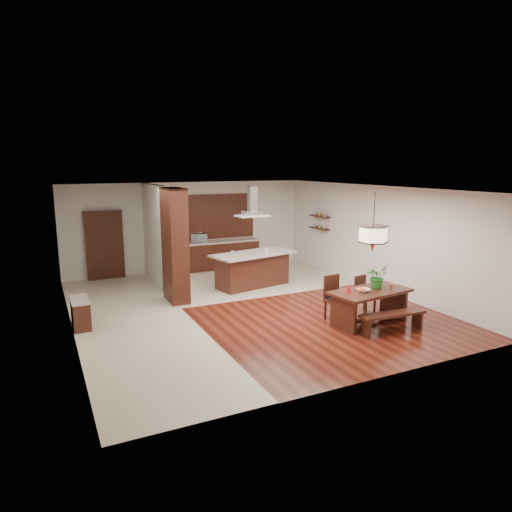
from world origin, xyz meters
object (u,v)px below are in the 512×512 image
dining_table (370,299)px  dining_chair_right (365,295)px  fruit_bowl (363,290)px  microwave (199,238)px  dining_chair_left (337,298)px  kitchen_island (253,269)px  island_cup (266,250)px  range_hood (252,201)px  pendant_lantern (374,223)px  dining_bench (392,322)px  hallway_console (81,313)px  foliage_plant (377,276)px

dining_table → dining_chair_right: bearing=58.1°
dining_table → fruit_bowl: bearing=-169.5°
microwave → dining_chair_left: bearing=-69.1°
kitchen_island → island_cup: size_ratio=19.27×
range_hood → microwave: size_ratio=1.71×
dining_table → kitchen_island: kitchen_island is taller
dining_chair_right → pendant_lantern: bearing=-133.2°
dining_bench → microwave: 7.46m
dining_chair_right → fruit_bowl: size_ratio=3.13×
hallway_console → microwave: microwave is taller
dining_table → kitchen_island: size_ratio=0.75×
island_cup → dining_table: bearing=-80.8°
kitchen_island → microwave: size_ratio=4.89×
dining_chair_left → foliage_plant: (0.77, -0.39, 0.52)m
dining_table → dining_chair_left: bearing=136.6°
fruit_bowl → island_cup: 3.89m
dining_bench → fruit_bowl: size_ratio=5.32×
pendant_lantern → microwave: bearing=104.9°
dining_chair_right → microwave: size_ratio=1.68×
dining_table → range_hood: 4.49m
microwave → dining_table: bearing=-65.6°
range_hood → dining_chair_left: bearing=-82.1°
fruit_bowl → hallway_console: bearing=155.4°
microwave → kitchen_island: bearing=-64.6°
dining_chair_left → fruit_bowl: size_ratio=3.58×
pendant_lantern → range_hood: 4.06m
dining_chair_right → island_cup: (-0.99, 3.21, 0.61)m
foliage_plant → fruit_bowl: 0.54m
dining_chair_right → microwave: microwave is taller
dining_table → microwave: bearing=104.9°
pendant_lantern → microwave: 6.85m
foliage_plant → dining_table: bearing=-158.5°
hallway_console → range_hood: size_ratio=0.98×
dining_table → dining_bench: bearing=-82.7°
pendant_lantern → fruit_bowl: (-0.22, -0.04, -1.45)m
kitchen_island → range_hood: size_ratio=2.85×
kitchen_island → fruit_bowl: bearing=-90.8°
pendant_lantern → island_cup: (-0.62, 3.82, -1.20)m
island_cup → dining_bench: bearing=-81.1°
dining_bench → kitchen_island: size_ratio=0.58×
hallway_console → dining_chair_left: 5.64m
dining_chair_left → fruit_bowl: 0.67m
fruit_bowl → dining_chair_left: bearing=119.3°
dining_chair_left → island_cup: (-0.09, 3.33, 0.54)m
dining_bench → dining_chair_right: 1.31m
fruit_bowl → microwave: size_ratio=0.54×
dining_table → foliage_plant: 0.54m
dining_table → fruit_bowl: (-0.22, -0.04, 0.23)m
hallway_console → foliage_plant: (6.03, -2.41, 0.71)m
hallway_console → range_hood: (4.79, 1.43, 2.15)m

